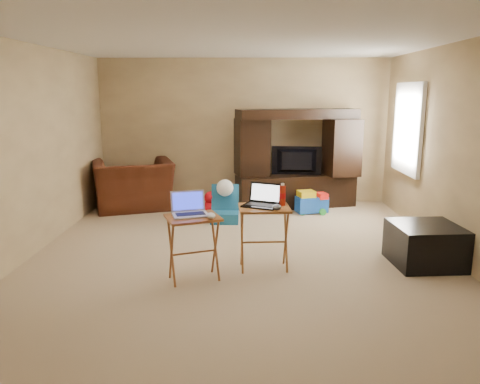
{
  "coord_description": "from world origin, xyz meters",
  "views": [
    {
      "loc": [
        0.1,
        -5.48,
        1.94
      ],
      "look_at": [
        0.0,
        -0.2,
        0.8
      ],
      "focal_mm": 35.0,
      "sensor_mm": 36.0,
      "label": 1
    }
  ],
  "objects_px": {
    "tray_table_right": "(264,238)",
    "laptop_left": "(190,204)",
    "child_rocker": "(225,204)",
    "ottoman": "(425,245)",
    "television": "(297,161)",
    "tray_table_left": "(194,248)",
    "plush_toy": "(211,204)",
    "water_bottle": "(282,196)",
    "recliner": "(133,185)",
    "push_toy": "(312,202)",
    "laptop_right": "(261,196)",
    "mouse_right": "(277,207)",
    "entertainment_center": "(296,159)",
    "mouse_left": "(211,216)"
  },
  "relations": [
    {
      "from": "push_toy",
      "to": "laptop_right",
      "type": "relative_size",
      "value": 1.36
    },
    {
      "from": "laptop_left",
      "to": "mouse_left",
      "type": "relative_size",
      "value": 2.58
    },
    {
      "from": "laptop_left",
      "to": "water_bottle",
      "type": "relative_size",
      "value": 1.64
    },
    {
      "from": "tray_table_left",
      "to": "laptop_left",
      "type": "height_order",
      "value": "laptop_left"
    },
    {
      "from": "tray_table_right",
      "to": "mouse_left",
      "type": "distance_m",
      "value": 0.76
    },
    {
      "from": "entertainment_center",
      "to": "laptop_right",
      "type": "height_order",
      "value": "entertainment_center"
    },
    {
      "from": "television",
      "to": "ottoman",
      "type": "height_order",
      "value": "television"
    },
    {
      "from": "entertainment_center",
      "to": "recliner",
      "type": "height_order",
      "value": "entertainment_center"
    },
    {
      "from": "ottoman",
      "to": "tray_table_right",
      "type": "bearing_deg",
      "value": -174.65
    },
    {
      "from": "television",
      "to": "laptop_left",
      "type": "xyz_separation_m",
      "value": [
        -1.4,
        -3.16,
        0.01
      ]
    },
    {
      "from": "child_rocker",
      "to": "tray_table_left",
      "type": "distance_m",
      "value": 2.25
    },
    {
      "from": "child_rocker",
      "to": "ottoman",
      "type": "distance_m",
      "value": 2.95
    },
    {
      "from": "child_rocker",
      "to": "tray_table_left",
      "type": "xyz_separation_m",
      "value": [
        -0.21,
        -2.24,
        0.06
      ]
    },
    {
      "from": "entertainment_center",
      "to": "recliner",
      "type": "xyz_separation_m",
      "value": [
        -2.74,
        -0.19,
        -0.42
      ]
    },
    {
      "from": "tray_table_right",
      "to": "mouse_left",
      "type": "xyz_separation_m",
      "value": [
        -0.55,
        -0.39,
        0.36
      ]
    },
    {
      "from": "entertainment_center",
      "to": "mouse_right",
      "type": "xyz_separation_m",
      "value": [
        -0.5,
        -3.03,
        -0.09
      ]
    },
    {
      "from": "television",
      "to": "push_toy",
      "type": "distance_m",
      "value": 0.75
    },
    {
      "from": "mouse_right",
      "to": "water_bottle",
      "type": "height_order",
      "value": "water_bottle"
    },
    {
      "from": "plush_toy",
      "to": "child_rocker",
      "type": "bearing_deg",
      "value": -45.1
    },
    {
      "from": "ottoman",
      "to": "push_toy",
      "type": "bearing_deg",
      "value": 113.22
    },
    {
      "from": "tray_table_left",
      "to": "television",
      "type": "bearing_deg",
      "value": 45.35
    },
    {
      "from": "push_toy",
      "to": "ottoman",
      "type": "xyz_separation_m",
      "value": [
        0.99,
        -2.3,
        0.04
      ]
    },
    {
      "from": "entertainment_center",
      "to": "mouse_left",
      "type": "distance_m",
      "value": 3.51
    },
    {
      "from": "entertainment_center",
      "to": "tray_table_right",
      "type": "height_order",
      "value": "entertainment_center"
    },
    {
      "from": "entertainment_center",
      "to": "tray_table_left",
      "type": "xyz_separation_m",
      "value": [
        -1.37,
        -3.23,
        -0.48
      ]
    },
    {
      "from": "tray_table_right",
      "to": "laptop_left",
      "type": "distance_m",
      "value": 0.94
    },
    {
      "from": "push_toy",
      "to": "ottoman",
      "type": "bearing_deg",
      "value": -82.04
    },
    {
      "from": "recliner",
      "to": "child_rocker",
      "type": "bearing_deg",
      "value": 134.0
    },
    {
      "from": "plush_toy",
      "to": "ottoman",
      "type": "height_order",
      "value": "ottoman"
    },
    {
      "from": "television",
      "to": "push_toy",
      "type": "bearing_deg",
      "value": 123.0
    },
    {
      "from": "television",
      "to": "recliner",
      "type": "height_order",
      "value": "television"
    },
    {
      "from": "tray_table_right",
      "to": "laptop_left",
      "type": "height_order",
      "value": "laptop_left"
    },
    {
      "from": "recliner",
      "to": "water_bottle",
      "type": "height_order",
      "value": "water_bottle"
    },
    {
      "from": "television",
      "to": "child_rocker",
      "type": "xyz_separation_m",
      "value": [
        -1.17,
        -0.94,
        -0.51
      ]
    },
    {
      "from": "tray_table_left",
      "to": "mouse_left",
      "type": "xyz_separation_m",
      "value": [
        0.19,
        -0.07,
        0.37
      ]
    },
    {
      "from": "television",
      "to": "tray_table_right",
      "type": "distance_m",
      "value": 2.97
    },
    {
      "from": "push_toy",
      "to": "tray_table_right",
      "type": "distance_m",
      "value": 2.62
    },
    {
      "from": "recliner",
      "to": "mouse_right",
      "type": "distance_m",
      "value": 3.63
    },
    {
      "from": "recliner",
      "to": "laptop_right",
      "type": "relative_size",
      "value": 3.4
    },
    {
      "from": "child_rocker",
      "to": "tray_table_right",
      "type": "height_order",
      "value": "tray_table_right"
    },
    {
      "from": "mouse_right",
      "to": "water_bottle",
      "type": "xyz_separation_m",
      "value": [
        0.07,
        0.2,
        0.08
      ]
    },
    {
      "from": "mouse_left",
      "to": "mouse_right",
      "type": "relative_size",
      "value": 0.97
    },
    {
      "from": "television",
      "to": "mouse_right",
      "type": "bearing_deg",
      "value": 84.61
    },
    {
      "from": "laptop_left",
      "to": "mouse_right",
      "type": "distance_m",
      "value": 0.92
    },
    {
      "from": "water_bottle",
      "to": "ottoman",
      "type": "bearing_deg",
      "value": 3.21
    },
    {
      "from": "tray_table_left",
      "to": "laptop_left",
      "type": "distance_m",
      "value": 0.46
    },
    {
      "from": "entertainment_center",
      "to": "laptop_right",
      "type": "xyz_separation_m",
      "value": [
        -0.67,
        -2.89,
        0.0
      ]
    },
    {
      "from": "push_toy",
      "to": "mouse_left",
      "type": "relative_size",
      "value": 3.62
    },
    {
      "from": "tray_table_right",
      "to": "laptop_right",
      "type": "height_order",
      "value": "laptop_right"
    },
    {
      "from": "television",
      "to": "recliner",
      "type": "xyz_separation_m",
      "value": [
        -2.74,
        -0.15,
        -0.38
      ]
    }
  ]
}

